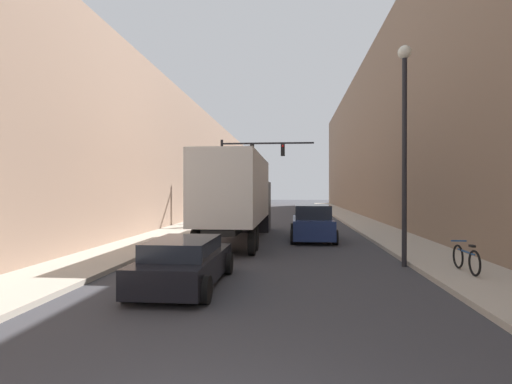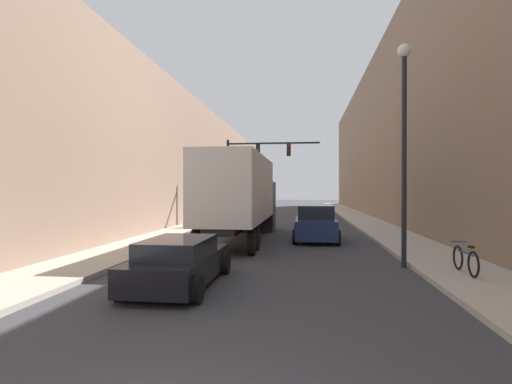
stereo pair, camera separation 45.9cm
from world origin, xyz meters
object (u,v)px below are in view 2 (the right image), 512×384
object	(u,v)px
sedan_car	(180,262)
street_lamp	(404,125)
semi_truck	(242,195)
traffic_signal_gantry	(250,165)
suv_car	(315,224)
parked_bicycle	(465,260)

from	to	relation	value
sedan_car	street_lamp	xyz separation A→B (m)	(6.48, 3.28, 4.01)
semi_truck	traffic_signal_gantry	size ratio (longest dim) A/B	1.66
suv_car	sedan_car	bearing A→B (deg)	-110.82
semi_truck	street_lamp	world-z (taller)	street_lamp
semi_truck	suv_car	xyz separation A→B (m)	(3.66, 0.33, -1.46)
suv_car	street_lamp	xyz separation A→B (m)	(2.69, -6.69, 3.79)
semi_truck	street_lamp	bearing A→B (deg)	-45.06
suv_car	parked_bicycle	world-z (taller)	suv_car
sedan_car	traffic_signal_gantry	size ratio (longest dim) A/B	0.64
suv_car	parked_bicycle	xyz separation A→B (m)	(4.02, -8.19, -0.31)
traffic_signal_gantry	street_lamp	bearing A→B (deg)	-65.71
semi_truck	traffic_signal_gantry	world-z (taller)	traffic_signal_gantry
sedan_car	suv_car	bearing A→B (deg)	69.18
parked_bicycle	traffic_signal_gantry	bearing A→B (deg)	116.02
traffic_signal_gantry	street_lamp	world-z (taller)	street_lamp
suv_car	street_lamp	size ratio (longest dim) A/B	0.64
sedan_car	traffic_signal_gantry	distance (m)	19.90
semi_truck	sedan_car	xyz separation A→B (m)	(-0.13, -9.64, -1.68)
semi_truck	parked_bicycle	world-z (taller)	semi_truck
suv_car	parked_bicycle	size ratio (longest dim) A/B	2.54
semi_truck	traffic_signal_gantry	xyz separation A→B (m)	(-0.98, 9.87, 2.12)
traffic_signal_gantry	semi_truck	bearing A→B (deg)	-84.34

